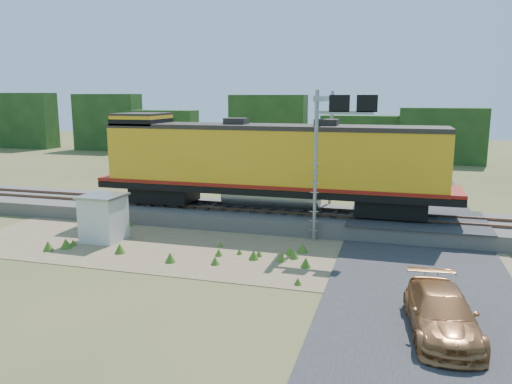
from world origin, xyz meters
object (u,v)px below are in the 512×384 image
(shed, at_px, (104,218))
(signal_gantry, at_px, (330,127))
(car, at_px, (442,313))
(locomotive, at_px, (266,162))

(shed, relative_size, signal_gantry, 0.31)
(signal_gantry, bearing_deg, car, -65.55)
(signal_gantry, xyz_separation_m, car, (5.00, -11.01, -4.91))
(locomotive, relative_size, signal_gantry, 2.72)
(shed, relative_size, car, 0.50)
(signal_gantry, relative_size, car, 1.59)
(signal_gantry, bearing_deg, locomotive, 169.50)
(locomotive, xyz_separation_m, car, (8.67, -11.69, -2.87))
(shed, xyz_separation_m, car, (15.61, -6.07, -0.51))
(shed, xyz_separation_m, signal_gantry, (10.60, 4.94, 4.40))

